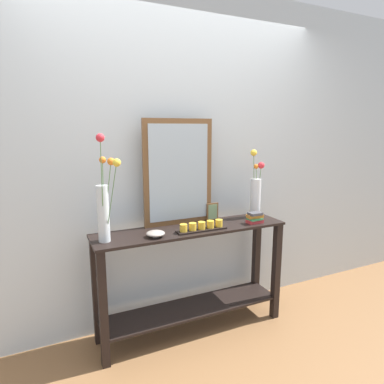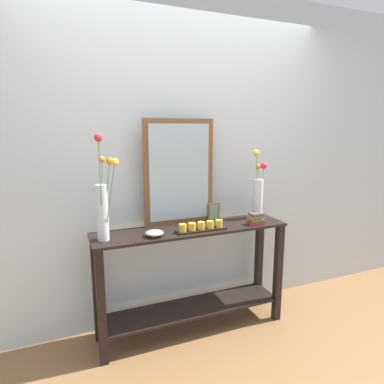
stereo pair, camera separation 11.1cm
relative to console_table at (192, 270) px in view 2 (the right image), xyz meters
name	(u,v)px [view 2 (the right image)]	position (x,y,z in m)	size (l,w,h in m)	color
ground_plane	(192,329)	(0.00, 0.00, -0.52)	(7.00, 6.00, 0.02)	brown
wall_back	(178,160)	(0.00, 0.30, 0.84)	(6.40, 0.08, 2.70)	#B2BCC1
console_table	(192,270)	(0.00, 0.00, 0.00)	(1.51, 0.36, 0.86)	black
mirror_leaning	(179,173)	(-0.05, 0.15, 0.76)	(0.57, 0.03, 0.83)	brown
tall_vase_left	(103,203)	(-0.66, -0.04, 0.61)	(0.14, 0.20, 0.72)	silver
vase_right	(258,193)	(0.64, 0.07, 0.56)	(0.13, 0.12, 0.58)	silver
candle_tray	(201,227)	(0.04, -0.09, 0.37)	(0.39, 0.09, 0.07)	black
picture_frame_small	(214,212)	(0.24, 0.12, 0.42)	(0.11, 0.01, 0.15)	brown
decorative_bowl	(154,233)	(-0.32, -0.09, 0.37)	(0.13, 0.13, 0.04)	#9E9389
book_stack	(256,219)	(0.52, -0.09, 0.39)	(0.13, 0.09, 0.09)	#C63338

